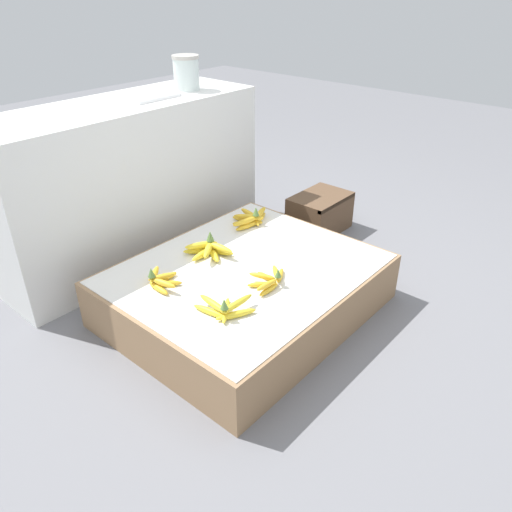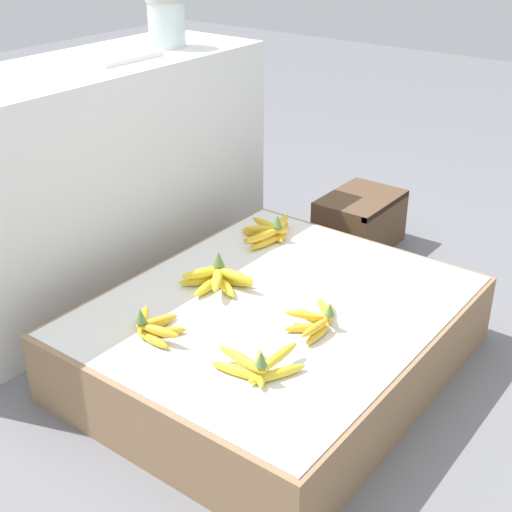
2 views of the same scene
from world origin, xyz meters
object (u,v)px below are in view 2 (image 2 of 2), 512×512
at_px(banana_bunch_middle_left, 153,326).
at_px(glass_jar, 167,22).
at_px(banana_bunch_middle_midright, 270,232).
at_px(banana_bunch_front_left, 259,365).
at_px(foam_tray_white, 116,56).
at_px(banana_bunch_middle_midleft, 218,278).
at_px(banana_bunch_front_midleft, 316,320).
at_px(wooden_crate, 360,221).

bearing_deg(banana_bunch_middle_left, glass_jar, 39.28).
height_order(banana_bunch_middle_left, banana_bunch_middle_midright, banana_bunch_middle_midright).
xyz_separation_m(banana_bunch_front_left, foam_tray_white, (0.51, 1.01, 0.58)).
height_order(banana_bunch_middle_left, banana_bunch_middle_midleft, banana_bunch_middle_midleft).
distance_m(banana_bunch_front_left, banana_bunch_middle_midright, 0.81).
height_order(banana_bunch_front_midleft, foam_tray_white, foam_tray_white).
relative_size(banana_bunch_front_left, banana_bunch_middle_left, 1.05).
xyz_separation_m(banana_bunch_middle_midleft, foam_tray_white, (0.22, 0.63, 0.58)).
relative_size(banana_bunch_middle_left, banana_bunch_middle_midleft, 0.92).
distance_m(banana_bunch_front_midleft, banana_bunch_middle_midleft, 0.37).
xyz_separation_m(wooden_crate, banana_bunch_front_left, (-1.24, -0.40, 0.15)).
height_order(banana_bunch_front_left, banana_bunch_middle_midright, banana_bunch_middle_midright).
height_order(glass_jar, foam_tray_white, glass_jar).
bearing_deg(banana_bunch_front_left, banana_bunch_middle_midleft, 52.82).
distance_m(banana_bunch_middle_left, banana_bunch_middle_midleft, 0.32).
bearing_deg(foam_tray_white, banana_bunch_front_left, -116.88).
xyz_separation_m(banana_bunch_front_left, glass_jar, (0.78, 1.01, 0.66)).
bearing_deg(glass_jar, banana_bunch_front_left, -127.50).
distance_m(banana_bunch_front_left, banana_bunch_middle_midleft, 0.48).
relative_size(banana_bunch_front_midleft, banana_bunch_middle_midleft, 1.04).
bearing_deg(banana_bunch_middle_midleft, banana_bunch_middle_midright, 11.02).
xyz_separation_m(wooden_crate, glass_jar, (-0.46, 0.61, 0.81)).
bearing_deg(foam_tray_white, banana_bunch_middle_midright, -74.23).
relative_size(wooden_crate, banana_bunch_front_left, 1.65).
relative_size(wooden_crate, banana_bunch_middle_midright, 1.29).
xyz_separation_m(banana_bunch_front_midleft, banana_bunch_middle_midleft, (0.01, 0.37, 0.01)).
distance_m(wooden_crate, banana_bunch_middle_left, 1.28).
height_order(wooden_crate, foam_tray_white, foam_tray_white).
xyz_separation_m(banana_bunch_middle_midleft, banana_bunch_middle_midright, (0.38, 0.07, -0.00)).
xyz_separation_m(wooden_crate, banana_bunch_middle_left, (-1.27, -0.05, 0.15)).
distance_m(banana_bunch_front_left, banana_bunch_middle_left, 0.35).
bearing_deg(banana_bunch_front_midleft, banana_bunch_middle_midright, 48.98).
xyz_separation_m(banana_bunch_front_left, banana_bunch_front_midleft, (0.28, 0.00, -0.00)).
height_order(banana_bunch_front_left, banana_bunch_front_midleft, banana_bunch_front_left).
height_order(banana_bunch_middle_midright, glass_jar, glass_jar).
bearing_deg(banana_bunch_front_left, banana_bunch_middle_midright, 34.15).
relative_size(banana_bunch_middle_left, foam_tray_white, 0.77).
xyz_separation_m(banana_bunch_middle_left, glass_jar, (0.81, 0.66, 0.66)).
xyz_separation_m(banana_bunch_middle_left, banana_bunch_middle_midright, (0.70, 0.10, 0.00)).
relative_size(banana_bunch_middle_left, glass_jar, 1.17).
bearing_deg(banana_bunch_middle_left, banana_bunch_middle_midleft, 5.07).
distance_m(banana_bunch_middle_left, banana_bunch_middle_midright, 0.71).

